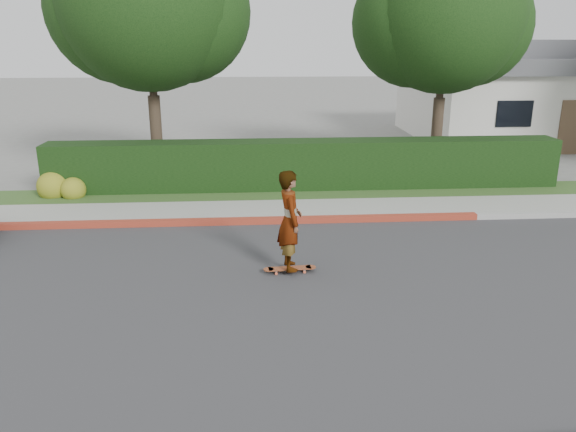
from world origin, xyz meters
name	(u,v)px	position (x,y,z in m)	size (l,w,h in m)	color
ground	(509,290)	(0.00, 0.00, 0.00)	(120.00, 120.00, 0.00)	slate
road	(509,289)	(0.00, 0.00, 0.01)	(60.00, 8.00, 0.01)	#2D2D30
curb_far	(437,217)	(0.00, 4.10, 0.07)	(60.00, 0.20, 0.15)	#9E9E99
curb_red_section	(236,221)	(-5.00, 4.10, 0.08)	(12.00, 0.21, 0.15)	#9A3421
sidewalk_far	(426,207)	(0.00, 5.00, 0.06)	(60.00, 1.60, 0.12)	gray
planting_strip	(409,192)	(0.00, 6.60, 0.05)	(60.00, 1.60, 0.10)	#2D4C1E
hedge	(305,166)	(-3.00, 7.20, 0.75)	(15.00, 1.00, 1.50)	black
flowering_shrub	(60,188)	(-10.01, 6.74, 0.33)	(1.40, 1.00, 0.90)	#2D4C19
tree_left	(148,5)	(-7.51, 8.69, 5.26)	(5.99, 5.21, 8.00)	#33261C
tree_center	(443,20)	(1.49, 9.19, 4.90)	(5.66, 4.84, 7.44)	#33261C
house	(529,91)	(8.00, 16.00, 2.10)	(10.60, 8.60, 4.30)	beige
skateboard	(290,269)	(-3.91, 1.04, 0.09)	(1.04, 0.28, 0.10)	#D85E3B
skateboarder	(290,220)	(-3.91, 1.04, 1.07)	(0.70, 0.46, 1.93)	white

